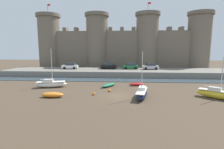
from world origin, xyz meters
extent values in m
plane|color=#4C3D2D|center=(0.00, 0.00, 0.00)|extent=(160.00, 160.00, 0.00)
cube|color=#3D4C56|center=(0.00, 12.66, 0.05)|extent=(80.00, 4.50, 0.10)
cube|color=slate|center=(0.00, 19.91, 0.73)|extent=(58.44, 10.00, 1.45)
cube|color=#706354|center=(0.00, 30.77, 6.07)|extent=(46.44, 2.80, 12.14)
cylinder|color=#706354|center=(-23.22, 30.77, 8.27)|extent=(6.68, 6.68, 16.53)
cylinder|color=#675B4D|center=(-23.22, 30.77, 17.03)|extent=(7.49, 7.49, 1.00)
cylinder|color=#4C4742|center=(-23.22, 30.77, 19.03)|extent=(0.10, 0.10, 3.00)
cube|color=red|center=(-22.77, 30.77, 20.23)|extent=(0.80, 0.04, 0.50)
cylinder|color=#706354|center=(-7.74, 30.77, 8.27)|extent=(6.68, 6.68, 16.53)
cylinder|color=#675B4D|center=(-7.74, 30.77, 17.03)|extent=(7.49, 7.49, 1.00)
cylinder|color=#706354|center=(7.74, 30.77, 8.27)|extent=(6.68, 6.68, 16.53)
cylinder|color=#675B4D|center=(7.74, 30.77, 17.03)|extent=(7.49, 7.49, 1.00)
cylinder|color=#4C4742|center=(7.74, 30.77, 19.03)|extent=(0.10, 0.10, 3.00)
cube|color=red|center=(8.19, 30.77, 20.23)|extent=(0.80, 0.04, 0.50)
cylinder|color=#706354|center=(23.22, 30.77, 8.27)|extent=(6.68, 6.68, 16.53)
cylinder|color=#675B4D|center=(23.22, 30.77, 17.03)|extent=(7.49, 7.49, 1.00)
cube|color=#6A5E4F|center=(-17.80, 30.77, 12.69)|extent=(1.10, 2.52, 1.10)
cube|color=#6A5E4F|center=(-14.24, 30.77, 12.69)|extent=(1.10, 2.52, 1.10)
cube|color=#6A5E4F|center=(-3.56, 30.77, 12.69)|extent=(1.10, 2.52, 1.10)
cube|color=#6A5E4F|center=(0.00, 30.77, 12.69)|extent=(1.10, 2.52, 1.10)
cube|color=#6A5E4F|center=(3.56, 30.77, 12.69)|extent=(1.10, 2.52, 1.10)
cube|color=#6A5E4F|center=(14.24, 30.77, 12.69)|extent=(1.10, 2.52, 1.10)
cube|color=#6A5E4F|center=(17.80, 30.77, 12.69)|extent=(1.10, 2.52, 1.10)
ellipsoid|color=#1E6B47|center=(-1.96, 6.04, 0.31)|extent=(2.90, 3.65, 0.61)
ellipsoid|color=#339266|center=(-1.96, 6.04, 0.37)|extent=(2.34, 2.97, 0.34)
cube|color=beige|center=(-1.81, 6.26, 0.41)|extent=(0.90, 0.68, 0.06)
cube|color=beige|center=(-2.73, 4.85, 0.39)|extent=(0.66, 0.57, 0.08)
ellipsoid|color=#141E3D|center=(3.28, -0.71, 0.53)|extent=(2.45, 5.58, 1.06)
cube|color=silver|center=(3.28, -0.71, 1.02)|extent=(2.12, 4.91, 0.08)
cube|color=silver|center=(3.37, -0.31, 1.28)|extent=(1.18, 1.67, 0.44)
cylinder|color=silver|center=(3.23, -0.98, 3.75)|extent=(0.10, 0.10, 5.38)
cylinder|color=silver|center=(3.40, -0.18, 1.51)|extent=(0.58, 2.40, 0.08)
ellipsoid|color=yellow|center=(13.59, -0.49, 0.56)|extent=(5.09, 4.45, 1.12)
cube|color=silver|center=(13.59, -0.49, 1.08)|extent=(4.46, 3.88, 0.08)
cube|color=silver|center=(13.26, -0.23, 1.34)|extent=(1.71, 1.60, 0.44)
cylinder|color=silver|center=(13.80, -0.67, 3.43)|extent=(0.10, 0.10, 4.64)
cylinder|color=silver|center=(13.15, -0.15, 1.57)|extent=(2.00, 1.63, 0.08)
ellipsoid|color=orange|center=(-9.22, -1.40, 0.36)|extent=(3.18, 1.28, 0.72)
ellipsoid|color=gold|center=(-9.22, -1.40, 0.42)|extent=(2.61, 1.00, 0.40)
cube|color=beige|center=(-9.45, -1.41, 0.46)|extent=(0.23, 1.02, 0.06)
cube|color=beige|center=(-7.99, -1.37, 0.44)|extent=(0.30, 0.67, 0.08)
ellipsoid|color=red|center=(3.20, 7.22, 0.30)|extent=(3.07, 1.39, 0.60)
ellipsoid|color=#F23939|center=(3.20, 7.22, 0.36)|extent=(2.51, 1.11, 0.33)
cube|color=beige|center=(2.98, 7.18, 0.40)|extent=(0.33, 0.78, 0.06)
cube|color=beige|center=(4.33, 7.42, 0.38)|extent=(0.36, 0.53, 0.08)
ellipsoid|color=silver|center=(-12.07, 4.81, 0.51)|extent=(5.69, 2.97, 1.02)
cube|color=silver|center=(-12.07, 4.81, 0.98)|extent=(5.00, 2.56, 0.08)
cube|color=silver|center=(-12.46, 4.70, 1.24)|extent=(1.75, 1.41, 0.44)
cylinder|color=silver|center=(-11.80, 4.88, 3.90)|extent=(0.10, 0.10, 5.77)
cylinder|color=silver|center=(-12.59, 4.67, 1.47)|extent=(2.39, 0.71, 0.08)
sphere|color=orange|center=(-3.63, 0.14, 0.21)|extent=(0.42, 0.42, 0.42)
sphere|color=orange|center=(-1.49, 2.29, 0.23)|extent=(0.46, 0.46, 0.46)
cube|color=black|center=(-3.32, 21.17, 2.05)|extent=(4.19, 1.93, 0.80)
cube|color=#2D3842|center=(-3.17, 21.18, 2.75)|extent=(2.33, 1.62, 0.64)
cylinder|color=black|center=(-4.54, 20.25, 1.77)|extent=(0.65, 0.22, 0.64)
cylinder|color=black|center=(-4.64, 21.95, 1.77)|extent=(0.65, 0.22, 0.64)
cylinder|color=black|center=(-2.00, 20.39, 1.77)|extent=(0.65, 0.22, 0.64)
cylinder|color=black|center=(-2.10, 22.09, 1.77)|extent=(0.65, 0.22, 0.64)
cube|color=#1E6638|center=(2.42, 21.25, 2.05)|extent=(4.19, 1.93, 0.80)
cube|color=#2D3842|center=(2.57, 21.26, 2.75)|extent=(2.33, 1.62, 0.64)
cylinder|color=black|center=(1.20, 20.33, 1.77)|extent=(0.65, 0.22, 0.64)
cylinder|color=black|center=(1.10, 22.03, 1.77)|extent=(0.65, 0.22, 0.64)
cylinder|color=black|center=(3.73, 20.47, 1.77)|extent=(0.65, 0.22, 0.64)
cylinder|color=black|center=(3.64, 22.17, 1.77)|extent=(0.65, 0.22, 0.64)
cube|color=silver|center=(-13.47, 20.39, 2.05)|extent=(4.19, 1.93, 0.80)
cube|color=#2D3842|center=(-13.32, 20.40, 2.75)|extent=(2.33, 1.62, 0.64)
cylinder|color=black|center=(-14.69, 19.47, 1.77)|extent=(0.65, 0.22, 0.64)
cylinder|color=black|center=(-14.79, 21.17, 1.77)|extent=(0.65, 0.22, 0.64)
cylinder|color=black|center=(-12.16, 19.61, 1.77)|extent=(0.65, 0.22, 0.64)
cylinder|color=black|center=(-12.25, 21.31, 1.77)|extent=(0.65, 0.22, 0.64)
cube|color=#B2B5B7|center=(7.53, 20.72, 2.05)|extent=(4.19, 1.93, 0.80)
cube|color=#2D3842|center=(7.68, 20.73, 2.75)|extent=(2.33, 1.62, 0.64)
cylinder|color=black|center=(6.31, 19.80, 1.77)|extent=(0.65, 0.22, 0.64)
cylinder|color=black|center=(6.21, 21.50, 1.77)|extent=(0.65, 0.22, 0.64)
cylinder|color=black|center=(8.84, 19.94, 1.77)|extent=(0.65, 0.22, 0.64)
cylinder|color=black|center=(8.75, 21.64, 1.77)|extent=(0.65, 0.22, 0.64)
camera|label=1|loc=(0.81, -24.56, 6.79)|focal=28.00mm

